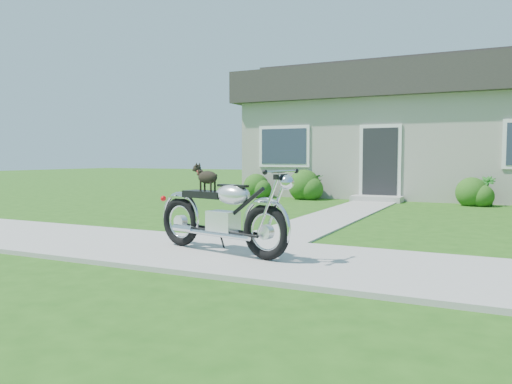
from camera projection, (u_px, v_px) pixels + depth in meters
ground at (347, 267)px, 5.74m from camera, size 80.00×80.00×0.00m
sidewalk at (347, 265)px, 5.74m from camera, size 24.00×2.20×0.04m
walkway at (341, 214)px, 10.89m from camera, size 1.20×8.00×0.03m
house at (446, 130)px, 16.38m from camera, size 12.60×7.03×4.50m
shrub_row at (473, 190)px, 12.92m from camera, size 11.16×1.16×1.16m
potted_plant_left at (312, 187)px, 14.88m from camera, size 0.76×0.81×0.74m
potted_plant_right at (486, 191)px, 12.83m from camera, size 0.52×0.52×0.77m
motorcycle_with_dog at (223, 214)px, 6.33m from camera, size 2.19×0.84×1.12m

